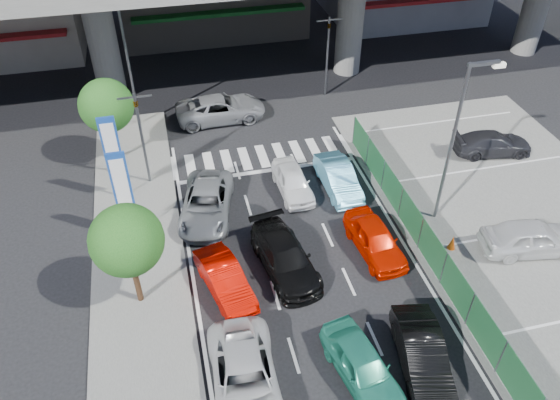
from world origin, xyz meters
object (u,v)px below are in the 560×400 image
object	(u,v)px
tree_far	(106,106)
taxi_orange_left	(225,279)
hatch_black_mid_right	(422,354)
parked_sedan_white	(532,237)
tree_near	(127,241)
parked_sedan_dgrey	(493,143)
sedan_black_mid	(285,257)
street_lamp_left	(129,50)
kei_truck_front_right	(338,178)
signboard_near	(121,184)
traffic_light_right	(328,37)
taxi_teal_mid	(362,365)
sedan_white_mid_left	(245,379)
crossing_wagon_silver	(221,108)
taxi_orange_right	(375,239)
wagon_silver_front_left	(206,203)
street_lamp_right	(458,133)
sedan_white_front_mid	(293,181)
traffic_cone	(452,242)
traffic_light_left	(138,117)
signboard_far	(112,148)

from	to	relation	value
tree_far	taxi_orange_left	size ratio (longest dim) A/B	1.23
hatch_black_mid_right	parked_sedan_white	distance (m)	8.49
tree_near	parked_sedan_dgrey	world-z (taller)	tree_near
sedan_black_mid	street_lamp_left	bearing A→B (deg)	103.42
taxi_orange_left	kei_truck_front_right	size ratio (longest dim) A/B	0.95
signboard_near	traffic_light_right	bearing A→B (deg)	40.91
taxi_teal_mid	sedan_white_mid_left	bearing A→B (deg)	163.24
tree_near	sedan_white_mid_left	distance (m)	6.61
street_lamp_left	crossing_wagon_silver	xyz separation A→B (m)	(4.72, -0.51, -4.02)
taxi_orange_left	parked_sedan_dgrey	bearing A→B (deg)	7.72
taxi_orange_left	sedan_black_mid	size ratio (longest dim) A/B	0.82
street_lamp_left	taxi_orange_right	bearing A→B (deg)	-54.45
wagon_silver_front_left	sedan_white_mid_left	bearing A→B (deg)	-75.86
street_lamp_right	signboard_near	bearing A→B (deg)	172.10
sedan_white_mid_left	taxi_teal_mid	distance (m)	4.12
signboard_near	sedan_white_front_mid	bearing A→B (deg)	11.01
street_lamp_left	sedan_white_front_mid	xyz separation A→B (m)	(7.16, -8.44, -4.13)
signboard_near	parked_sedan_dgrey	xyz separation A→B (m)	(19.65, 2.27, -2.38)
tree_near	sedan_white_front_mid	world-z (taller)	tree_near
taxi_orange_right	crossing_wagon_silver	distance (m)	13.86
tree_near	wagon_silver_front_left	world-z (taller)	tree_near
signboard_near	sedan_white_front_mid	world-z (taller)	signboard_near
crossing_wagon_silver	traffic_cone	bearing A→B (deg)	-149.87
street_lamp_left	sedan_white_front_mid	bearing A→B (deg)	-49.69
sedan_white_mid_left	wagon_silver_front_left	distance (m)	9.75
traffic_light_left	parked_sedan_white	xyz separation A→B (m)	(16.23, -9.11, -3.11)
street_lamp_right	hatch_black_mid_right	bearing A→B (deg)	-120.54
sedan_white_front_mid	parked_sedan_dgrey	world-z (taller)	parked_sedan_dgrey
tree_far	parked_sedan_white	xyz separation A→B (m)	(17.83, -11.61, -2.56)
street_lamp_left	taxi_orange_left	world-z (taller)	street_lamp_left
hatch_black_mid_right	kei_truck_front_right	world-z (taller)	hatch_black_mid_right
sedan_white_mid_left	kei_truck_front_right	size ratio (longest dim) A/B	1.21
taxi_teal_mid	tree_near	bearing A→B (deg)	133.65
sedan_white_mid_left	parked_sedan_dgrey	bearing A→B (deg)	37.72
taxi_orange_right	parked_sedan_dgrey	xyz separation A→B (m)	(9.15, 5.74, -0.01)
street_lamp_right	tree_near	xyz separation A→B (m)	(-14.17, -2.00, -1.38)
wagon_silver_front_left	kei_truck_front_right	bearing A→B (deg)	17.81
traffic_light_right	signboard_far	xyz separation A→B (m)	(-13.10, -8.01, -0.87)
taxi_teal_mid	street_lamp_right	bearing A→B (deg)	37.61
sedan_white_mid_left	taxi_orange_left	world-z (taller)	sedan_white_mid_left
street_lamp_right	sedan_white_front_mid	world-z (taller)	street_lamp_right
traffic_light_right	street_lamp_right	distance (m)	13.13
taxi_orange_right	taxi_orange_left	bearing A→B (deg)	-178.85
sedan_white_mid_left	taxi_orange_right	xyz separation A→B (m)	(6.90, 5.50, 0.00)
hatch_black_mid_right	tree_near	bearing A→B (deg)	160.89
crossing_wagon_silver	parked_sedan_white	size ratio (longest dim) A/B	1.20
parked_sedan_white	street_lamp_right	bearing A→B (deg)	51.50
tree_far	signboard_near	bearing A→B (deg)	-84.73
tree_far	taxi_orange_right	bearing A→B (deg)	-41.93
street_lamp_left	taxi_orange_right	size ratio (longest dim) A/B	1.98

